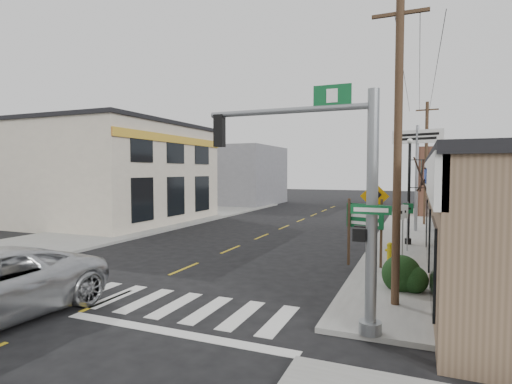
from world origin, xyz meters
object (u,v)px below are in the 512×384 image
at_px(traffic_signal_pole, 342,184).
at_px(lamp_post, 410,183).
at_px(fire_hydrant, 390,251).
at_px(dance_center_sign, 417,151).
at_px(guide_sign, 365,222).
at_px(bare_tree, 437,167).
at_px(utility_pole_near, 398,147).
at_px(utility_pole_far, 426,162).

height_order(traffic_signal_pole, lamp_post, traffic_signal_pole).
relative_size(fire_hydrant, dance_center_sign, 0.12).
height_order(traffic_signal_pole, guide_sign, traffic_signal_pole).
relative_size(fire_hydrant, bare_tree, 0.15).
distance_m(guide_sign, utility_pole_near, 4.92).
bearing_deg(guide_sign, utility_pole_near, -54.90).
bearing_deg(utility_pole_far, utility_pole_near, -87.93).
bearing_deg(fire_hydrant, utility_pole_near, -84.85).
distance_m(lamp_post, utility_pole_near, 9.57).
relative_size(bare_tree, utility_pole_near, 0.58).
bearing_deg(fire_hydrant, guide_sign, -119.44).
bearing_deg(lamp_post, utility_pole_near, -99.54).
bearing_deg(traffic_signal_pole, fire_hydrant, 86.09).
height_order(lamp_post, dance_center_sign, dance_center_sign).
distance_m(lamp_post, bare_tree, 5.11).
distance_m(guide_sign, utility_pole_far, 14.09).
xyz_separation_m(traffic_signal_pole, guide_sign, (-0.25, 6.27, -1.60)).
distance_m(bare_tree, utility_pole_near, 4.69).
bearing_deg(traffic_signal_pole, bare_tree, 72.54).
bearing_deg(utility_pole_far, lamp_post, -90.36).
bearing_deg(guide_sign, utility_pole_far, 97.94).
distance_m(utility_pole_near, utility_pole_far, 17.73).
bearing_deg(utility_pole_near, fire_hydrant, 95.77).
distance_m(lamp_post, utility_pole_far, 8.33).
relative_size(dance_center_sign, bare_tree, 1.32).
relative_size(traffic_signal_pole, utility_pole_far, 0.67).
distance_m(traffic_signal_pole, dance_center_sign, 16.68).
height_order(traffic_signal_pole, utility_pole_near, utility_pole_near).
relative_size(traffic_signal_pole, fire_hydrant, 7.52).
bearing_deg(bare_tree, guide_sign, -168.06).
xyz_separation_m(fire_hydrant, lamp_post, (0.65, 4.05, 2.58)).
xyz_separation_m(guide_sign, lamp_post, (1.45, 5.48, 1.33)).
distance_m(fire_hydrant, lamp_post, 4.85).
distance_m(dance_center_sign, utility_pole_near, 14.32).
height_order(guide_sign, fire_hydrant, guide_sign).
distance_m(guide_sign, fire_hydrant, 2.06).
xyz_separation_m(traffic_signal_pole, bare_tree, (2.16, 6.78, 0.46)).
xyz_separation_m(guide_sign, bare_tree, (2.41, 0.51, 2.06)).
bearing_deg(fire_hydrant, bare_tree, -29.66).
xyz_separation_m(guide_sign, utility_pole_near, (1.29, -4.02, 2.52)).
relative_size(guide_sign, utility_pole_far, 0.31).
height_order(guide_sign, lamp_post, lamp_post).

